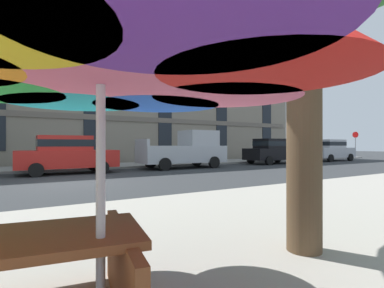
# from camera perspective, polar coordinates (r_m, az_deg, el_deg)

# --- Properties ---
(ground_plane) EXTENTS (120.00, 120.00, 0.00)m
(ground_plane) POSITION_cam_1_polar(r_m,az_deg,el_deg) (11.09, -23.06, -7.19)
(ground_plane) COLOR #2D3033
(sidewalk_far) EXTENTS (56.00, 3.60, 0.12)m
(sidewalk_far) POSITION_cam_1_polar(r_m,az_deg,el_deg) (17.82, -26.16, -4.31)
(sidewalk_far) COLOR gray
(sidewalk_far) RESTS_ON ground
(apartment_building) EXTENTS (43.04, 12.08, 16.00)m
(apartment_building) POSITION_cam_1_polar(r_m,az_deg,el_deg) (26.77, -27.73, 14.25)
(apartment_building) COLOR gray
(apartment_building) RESTS_ON ground
(sedan_red) EXTENTS (4.40, 1.98, 1.78)m
(sedan_red) POSITION_cam_1_polar(r_m,az_deg,el_deg) (14.74, -23.49, -1.73)
(sedan_red) COLOR #B21E19
(sedan_red) RESTS_ON ground
(pickup_silver) EXTENTS (5.10, 2.12, 2.20)m
(pickup_silver) POSITION_cam_1_polar(r_m,az_deg,el_deg) (16.85, -1.22, -1.27)
(pickup_silver) COLOR #A8AAB2
(pickup_silver) RESTS_ON ground
(sedan_black) EXTENTS (4.40, 1.98, 1.78)m
(sedan_black) POSITION_cam_1_polar(r_m,az_deg,el_deg) (21.37, 15.73, -1.23)
(sedan_black) COLOR black
(sedan_black) RESTS_ON ground
(sedan_silver) EXTENTS (4.40, 1.98, 1.78)m
(sedan_silver) POSITION_cam_1_polar(r_m,az_deg,el_deg) (26.67, 25.63, -1.00)
(sedan_silver) COLOR #A8AAB2
(sedan_silver) RESTS_ON ground
(stop_sign) EXTENTS (0.07, 0.68, 2.82)m
(stop_sign) POSITION_cam_1_polar(r_m,az_deg,el_deg) (37.45, 29.57, 0.68)
(stop_sign) COLOR slate
(stop_sign) RESTS_ON ground
(patio_umbrella) EXTENTS (3.27, 3.27, 2.36)m
(patio_umbrella) POSITION_cam_1_polar(r_m,az_deg,el_deg) (2.06, -17.58, 18.39)
(patio_umbrella) COLOR silver
(patio_umbrella) RESTS_ON ground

